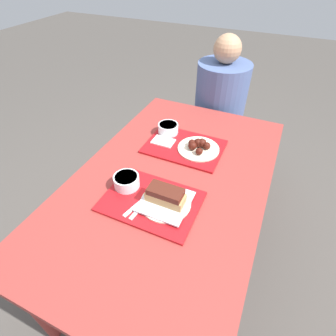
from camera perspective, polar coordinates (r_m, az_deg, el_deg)
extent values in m
plane|color=#4C4742|center=(1.84, 0.46, -18.83)|extent=(12.00, 12.00, 0.00)
cube|color=maroon|center=(1.28, 0.62, -2.79)|extent=(0.89, 1.47, 0.04)
cylinder|color=maroon|center=(1.47, -27.05, -25.02)|extent=(0.07, 0.07, 0.69)
cylinder|color=maroon|center=(2.09, -1.90, 4.39)|extent=(0.07, 0.07, 0.69)
cylinder|color=maroon|center=(1.95, 18.98, -1.44)|extent=(0.07, 0.07, 0.69)
cube|color=maroon|center=(2.17, 10.92, 8.26)|extent=(0.85, 0.28, 0.04)
cylinder|color=maroon|center=(2.39, 1.80, 5.68)|extent=(0.06, 0.06, 0.43)
cylinder|color=maroon|center=(2.27, 18.99, 0.97)|extent=(0.06, 0.06, 0.43)
cube|color=#B21419|center=(1.16, -3.68, -7.23)|extent=(0.42, 0.30, 0.01)
cube|color=#B21419|center=(1.45, 3.56, 4.66)|extent=(0.42, 0.30, 0.01)
cylinder|color=silver|center=(1.21, -9.01, -2.83)|extent=(0.12, 0.12, 0.06)
cylinder|color=beige|center=(1.19, -9.12, -2.06)|extent=(0.10, 0.10, 0.01)
cylinder|color=beige|center=(1.14, -0.53, -7.55)|extent=(0.22, 0.22, 0.01)
cube|color=silver|center=(1.13, -0.53, -7.28)|extent=(0.20, 0.20, 0.01)
cube|color=tan|center=(1.11, -0.54, -6.42)|extent=(0.16, 0.07, 0.04)
cube|color=#4C1E14|center=(1.09, -0.55, -5.17)|extent=(0.15, 0.07, 0.03)
cube|color=white|center=(1.14, -6.55, -7.81)|extent=(0.06, 0.17, 0.00)
cube|color=white|center=(1.13, -5.57, -8.17)|extent=(0.04, 0.17, 0.00)
cylinder|color=silver|center=(1.54, 0.03, 8.59)|extent=(0.12, 0.12, 0.06)
cylinder|color=beige|center=(1.53, 0.03, 9.30)|extent=(0.10, 0.10, 0.01)
cylinder|color=beige|center=(1.43, 6.64, 4.21)|extent=(0.22, 0.22, 0.01)
sphere|color=#42140C|center=(1.41, 8.43, 4.79)|extent=(0.04, 0.04, 0.04)
sphere|color=#42140C|center=(1.43, 7.40, 5.45)|extent=(0.05, 0.05, 0.05)
sphere|color=#42140C|center=(1.43, 6.54, 5.50)|extent=(0.05, 0.05, 0.05)
sphere|color=#42140C|center=(1.43, 5.24, 5.43)|extent=(0.04, 0.04, 0.04)
sphere|color=#42140C|center=(1.40, 5.35, 4.82)|extent=(0.05, 0.05, 0.05)
sphere|color=#42140C|center=(1.37, 6.79, 3.62)|extent=(0.04, 0.04, 0.04)
cube|color=white|center=(1.48, -1.04, 5.81)|extent=(0.12, 0.08, 0.01)
cylinder|color=#4C6093|center=(2.04, 11.37, 14.76)|extent=(0.37, 0.37, 0.50)
sphere|color=tan|center=(1.92, 12.83, 23.99)|extent=(0.19, 0.19, 0.19)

